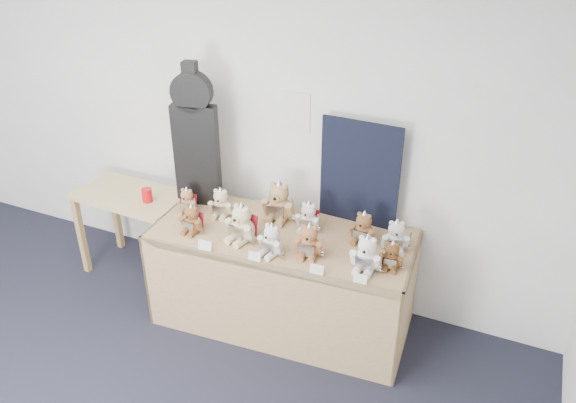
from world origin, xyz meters
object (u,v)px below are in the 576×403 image
at_px(teddy_front_right, 309,242).
at_px(teddy_back_centre_right, 308,218).
at_px(teddy_front_end, 392,256).
at_px(teddy_back_end, 396,237).
at_px(red_cup, 147,195).
at_px(teddy_back_right, 363,229).
at_px(display_table, 278,259).
at_px(guitar_case, 195,137).
at_px(teddy_front_far_left, 192,220).
at_px(teddy_front_left, 242,224).
at_px(teddy_back_left, 221,204).
at_px(teddy_front_far_right, 366,255).
at_px(side_table, 132,207).
at_px(teddy_back_far_left, 187,201).
at_px(teddy_back_centre_left, 279,203).
at_px(teddy_front_centre, 271,241).

xyz_separation_m(teddy_front_right, teddy_back_centre_right, (-0.13, 0.31, -0.01)).
xyz_separation_m(teddy_front_end, teddy_back_end, (-0.03, 0.21, 0.02)).
bearing_deg(red_cup, teddy_back_right, 3.46).
xyz_separation_m(display_table, teddy_front_end, (0.82, -0.01, 0.26)).
relative_size(guitar_case, teddy_back_centre_right, 4.46).
bearing_deg(red_cup, teddy_front_far_left, -24.24).
distance_m(teddy_front_left, teddy_back_centre_right, 0.49).
xyz_separation_m(teddy_front_left, teddy_back_right, (0.78, 0.33, -0.02)).
xyz_separation_m(teddy_front_right, teddy_back_left, (-0.81, 0.23, -0.01)).
distance_m(guitar_case, teddy_back_right, 1.42).
distance_m(teddy_front_right, teddy_back_end, 0.60).
relative_size(teddy_front_far_right, teddy_back_left, 1.12).
bearing_deg(teddy_back_right, teddy_back_end, 2.39).
bearing_deg(teddy_front_right, teddy_back_right, 41.27).
distance_m(teddy_back_left, teddy_back_right, 1.09).
bearing_deg(teddy_front_end, red_cup, 171.97).
bearing_deg(teddy_front_right, guitar_case, 154.19).
height_order(side_table, teddy_back_far_left, teddy_back_far_left).
xyz_separation_m(teddy_front_left, teddy_back_far_left, (-0.57, 0.19, -0.04)).
distance_m(teddy_back_end, teddy_back_far_left, 1.60).
bearing_deg(teddy_front_right, teddy_back_left, 156.60).
relative_size(teddy_back_centre_left, teddy_back_end, 1.35).
relative_size(teddy_front_far_left, teddy_front_far_right, 0.85).
bearing_deg(teddy_back_centre_right, guitar_case, 178.88).
bearing_deg(display_table, teddy_back_left, 162.31).
bearing_deg(teddy_front_far_left, guitar_case, 115.73).
bearing_deg(display_table, teddy_front_far_right, -12.17).
xyz_separation_m(red_cup, teddy_back_left, (0.68, 0.01, 0.07)).
bearing_deg(red_cup, teddy_front_end, -3.45).
bearing_deg(red_cup, guitar_case, 17.74).
height_order(red_cup, teddy_back_far_left, teddy_back_far_left).
bearing_deg(guitar_case, teddy_back_right, -14.72).
bearing_deg(teddy_back_far_left, teddy_back_left, 3.71).
height_order(side_table, teddy_back_centre_left, teddy_back_centre_left).
bearing_deg(teddy_front_centre, teddy_front_left, 177.43).
bearing_deg(teddy_front_far_left, teddy_back_far_left, 130.62).
height_order(teddy_front_end, teddy_back_right, teddy_back_right).
bearing_deg(teddy_back_left, teddy_front_end, -16.37).
xyz_separation_m(teddy_back_centre_right, teddy_back_far_left, (-0.95, -0.13, -0.01)).
relative_size(teddy_back_left, teddy_back_far_left, 1.14).
relative_size(teddy_front_centre, teddy_front_far_right, 0.91).
height_order(teddy_front_right, teddy_back_left, teddy_front_right).
bearing_deg(teddy_back_right, teddy_front_far_left, -155.86).
relative_size(teddy_front_far_right, teddy_back_far_left, 1.28).
height_order(teddy_front_right, teddy_back_end, teddy_front_right).
bearing_deg(teddy_back_end, teddy_front_centre, -170.91).
height_order(teddy_front_far_right, teddy_back_centre_left, teddy_back_centre_left).
distance_m(teddy_front_centre, teddy_back_end, 0.85).
bearing_deg(teddy_front_end, guitar_case, 166.39).
relative_size(guitar_case, teddy_back_centre_left, 3.25).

